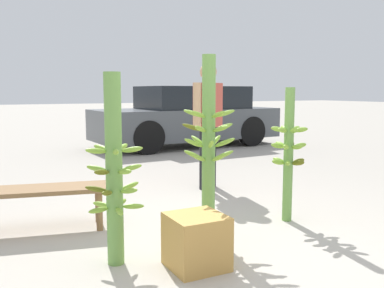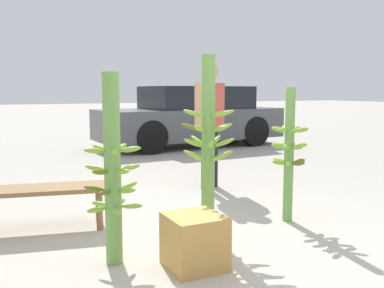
% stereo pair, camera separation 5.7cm
% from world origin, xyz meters
% --- Properties ---
extents(ground_plane, '(80.00, 80.00, 0.00)m').
position_xyz_m(ground_plane, '(0.00, 0.00, 0.00)').
color(ground_plane, '#B2AA9E').
extents(banana_stalk_left, '(0.44, 0.44, 1.43)m').
position_xyz_m(banana_stalk_left, '(-0.88, 0.07, 0.70)').
color(banana_stalk_left, '#6B9E47').
rests_on(banana_stalk_left, ground_plane).
extents(banana_stalk_center, '(0.48, 0.48, 1.60)m').
position_xyz_m(banana_stalk_center, '(0.03, 0.28, 0.83)').
color(banana_stalk_center, '#6B9E47').
rests_on(banana_stalk_center, ground_plane).
extents(banana_stalk_right, '(0.37, 0.37, 1.33)m').
position_xyz_m(banana_stalk_right, '(0.97, 0.33, 0.70)').
color(banana_stalk_right, '#6B9E47').
rests_on(banana_stalk_right, ground_plane).
extents(vendor_person, '(0.62, 0.42, 1.65)m').
position_xyz_m(vendor_person, '(0.98, 1.96, 0.98)').
color(vendor_person, black).
rests_on(vendor_person, ground_plane).
extents(market_bench, '(1.30, 0.66, 0.41)m').
position_xyz_m(market_bench, '(-1.25, 1.14, 0.34)').
color(market_bench, olive).
rests_on(market_bench, ground_plane).
extents(parked_car, '(4.35, 1.89, 1.39)m').
position_xyz_m(parked_car, '(2.71, 6.00, 0.68)').
color(parked_car, '#4C5156').
rests_on(parked_car, ground_plane).
extents(produce_crate, '(0.40, 0.40, 0.40)m').
position_xyz_m(produce_crate, '(-0.38, -0.27, 0.20)').
color(produce_crate, '#C69347').
rests_on(produce_crate, ground_plane).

